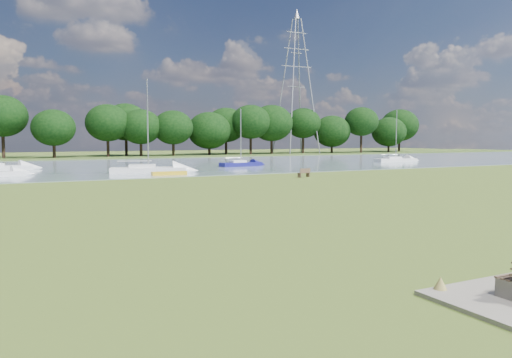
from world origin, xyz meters
name	(u,v)px	position (x,y,z in m)	size (l,w,h in m)	color
ground	(253,214)	(0.00, 0.00, 0.00)	(220.00, 220.00, 0.00)	brown
river	(98,167)	(0.00, 42.00, 0.00)	(220.00, 40.00, 0.10)	gray
far_bank	(69,158)	(0.00, 72.00, 0.00)	(220.00, 20.00, 0.40)	#4C6626
riverbank_bench	(304,173)	(13.67, 17.04, 0.40)	(1.36, 0.71, 0.80)	brown
kayak	(169,173)	(3.53, 24.59, 0.21)	(3.29, 0.77, 0.33)	yellow
pylon	(296,63)	(45.28, 70.00, 19.03)	(7.27, 5.10, 30.01)	#939599
tree_line	(108,124)	(6.06, 68.00, 5.93)	(152.33, 8.24, 9.97)	black
sailboat_1	(240,163)	(15.42, 34.18, 0.49)	(5.48, 2.11, 6.95)	navy
sailboat_2	(395,159)	(39.77, 33.87, 0.49)	(6.42, 2.26, 7.36)	white
sailboat_6	(148,168)	(2.44, 28.21, 0.55)	(7.63, 4.01, 9.31)	white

